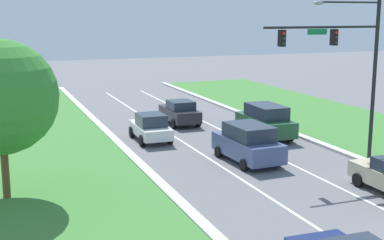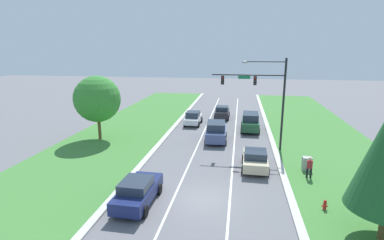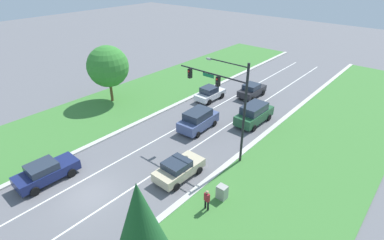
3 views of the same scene
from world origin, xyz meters
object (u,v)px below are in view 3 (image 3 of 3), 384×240
Objects in this scene: white_sedan at (210,93)px; oak_near_left_tree at (108,66)px; traffic_signal_mast at (226,95)px; utility_cabinet at (222,193)px; slate_blue_suv at (198,120)px; navy_sedan at (46,172)px; champagne_sedan at (179,169)px; pedestrian at (207,199)px; forest_suv at (254,114)px; charcoal_sedan at (252,90)px.

white_sedan is 0.61× the size of oak_near_left_tree.
traffic_signal_mast is 7.66× the size of utility_cabinet.
navy_sedan is at bearing -107.73° from slate_blue_suv.
traffic_signal_mast reaches higher than champagne_sedan.
slate_blue_suv reaches higher than navy_sedan.
champagne_sedan is 7.84m from slate_blue_suv.
oak_near_left_tree reaches higher than pedestrian.
utility_cabinet is at bearing 33.23° from navy_sedan.
oak_near_left_tree reaches higher than utility_cabinet.
traffic_signal_mast is 16.69m from oak_near_left_tree.
oak_near_left_tree is (-8.46, 12.27, 3.51)m from navy_sedan.
slate_blue_suv is 0.69× the size of oak_near_left_tree.
slate_blue_suv is 7.28m from white_sedan.
forest_suv is 4.38× the size of utility_cabinet.
traffic_signal_mast is 8.44m from pedestrian.
forest_suv is at bearing -12.54° from white_sedan.
navy_sedan is 19.96m from forest_suv.
utility_cabinet is at bearing -66.09° from charcoal_sedan.
utility_cabinet is (3.24, -4.71, -5.08)m from traffic_signal_mast.
champagne_sedan is at bearing -60.94° from white_sedan.
pedestrian is at bearing -63.82° from traffic_signal_mast.
pedestrian is at bearing -72.14° from forest_suv.
champagne_sedan is 0.91× the size of slate_blue_suv.
champagne_sedan is at bearing -88.58° from forest_suv.
champagne_sedan is 4.02m from utility_cabinet.
oak_near_left_tree is (-12.11, -12.11, 3.50)m from charcoal_sedan.
oak_near_left_tree is at bearing -157.22° from forest_suv.
forest_suv is at bearing -58.03° from charcoal_sedan.
oak_near_left_tree reaches higher than slate_blue_suv.
traffic_signal_mast reaches higher than oak_near_left_tree.
traffic_signal_mast is 1.85× the size of slate_blue_suv.
utility_cabinet is 1.62m from pedestrian.
white_sedan is (-7.06, 1.69, -0.22)m from forest_suv.
charcoal_sedan reaches higher than champagne_sedan.
oak_near_left_tree is at bearing -175.45° from slate_blue_suv.
pedestrian is (7.60, -18.84, 0.07)m from charcoal_sedan.
charcoal_sedan is at bearing 123.29° from forest_suv.
oak_near_left_tree is (-19.72, 6.73, 3.43)m from pedestrian.
champagne_sedan is 15.12m from white_sedan.
traffic_signal_mast is at bearing -81.79° from forest_suv.
white_sedan is at bearing 130.32° from utility_cabinet.
oak_near_left_tree is (-19.87, 5.16, 3.80)m from utility_cabinet.
utility_cabinet is 0.17× the size of oak_near_left_tree.
forest_suv reaches higher than utility_cabinet.
slate_blue_suv is (3.70, 13.83, 0.16)m from navy_sedan.
forest_suv is 1.06× the size of slate_blue_suv.
forest_suv is at bearing -64.79° from pedestrian.
utility_cabinet is (4.01, 0.18, -0.23)m from champagne_sedan.
slate_blue_suv reaches higher than pedestrian.
traffic_signal_mast is at bearing 56.65° from navy_sedan.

